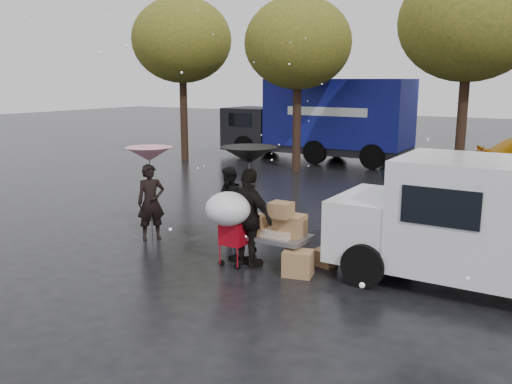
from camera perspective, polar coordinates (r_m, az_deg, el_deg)
The scene contains 13 objects.
ground at distance 11.00m, azimuth -3.59°, elevation -6.69°, with size 90.00×90.00×0.00m, color black.
person_pink at distance 12.10m, azimuth -11.00°, elevation -1.06°, with size 0.61×0.40×1.68m, color black.
person_middle at distance 12.07m, azimuth -2.79°, elevation -1.09°, with size 0.77×0.60×1.59m, color black.
person_black at distance 10.13m, azimuth -0.70°, elevation -2.75°, with size 1.10×0.46×1.88m, color black.
umbrella_pink at distance 11.91m, azimuth -11.19°, elevation 3.93°, with size 1.01×1.01×2.05m.
umbrella_black at distance 9.90m, azimuth -0.71°, elevation 3.90°, with size 1.04×1.04×2.28m.
vendor_cart at distance 10.28m, azimuth 1.94°, elevation -3.76°, with size 1.52×0.80×1.27m.
shopping_cart at distance 10.00m, azimuth -2.86°, elevation -2.22°, with size 0.84×0.84×1.46m.
white_van at distance 9.75m, azimuth 23.52°, elevation -2.99°, with size 4.91×2.18×2.20m.
blue_truck at distance 23.81m, azimuth 6.76°, elevation 7.55°, with size 8.30×2.60×3.50m.
box_ground_near at distance 9.86m, azimuth 4.46°, elevation -7.48°, with size 0.52×0.41×0.46m, color #8B5F3C.
box_ground_far at distance 10.44m, azimuth 7.27°, elevation -6.89°, with size 0.40×0.31×0.31m, color #8B5F3C.
tree_row at distance 19.68m, azimuth 12.66°, elevation 16.00°, with size 21.60×4.40×7.12m.
Camera 1 is at (6.03, -8.52, 3.48)m, focal length 38.00 mm.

